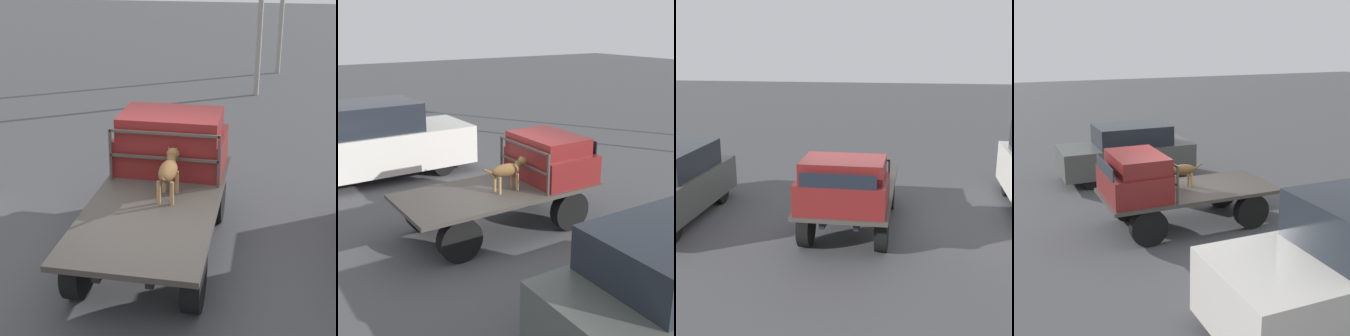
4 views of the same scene
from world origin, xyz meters
The scene contains 6 objects.
ground_plane centered at (0.00, 0.00, 0.00)m, with size 80.00×80.00×0.00m, color #474749.
flatbed_truck centered at (0.00, 0.00, 0.62)m, with size 4.05×1.84×0.88m.
truck_cab centered at (1.30, 0.00, 1.33)m, with size 1.28×1.72×0.96m.
truck_headboard centered at (0.62, 0.00, 1.43)m, with size 0.04×1.72×0.83m.
dog centered at (0.17, -0.17, 1.30)m, with size 1.03×0.25×0.68m.
parked_pickup_far centered at (-1.13, 4.69, 1.00)m, with size 5.33×1.96×2.06m.
Camera 2 is at (-4.59, -7.51, 4.10)m, focal length 50.00 mm.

